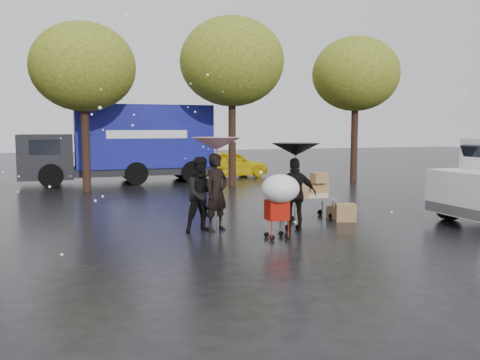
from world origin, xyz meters
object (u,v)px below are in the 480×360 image
object	(u,v)px
vendor_cart	(309,192)
shopping_cart	(280,192)
person_black	(295,194)
blue_truck	(125,144)
yellow_taxi	(229,164)
person_pink	(217,192)

from	to	relation	value
vendor_cart	shopping_cart	world-z (taller)	shopping_cart
person_black	blue_truck	xyz separation A→B (m)	(-2.58, 12.47, 0.88)
vendor_cart	shopping_cart	xyz separation A→B (m)	(-1.86, -2.22, 0.34)
yellow_taxi	vendor_cart	bearing A→B (deg)	159.47
person_pink	shopping_cart	world-z (taller)	person_pink
yellow_taxi	shopping_cart	bearing A→B (deg)	153.14
person_pink	vendor_cart	size ratio (longest dim) A/B	1.23
vendor_cart	yellow_taxi	world-z (taller)	yellow_taxi
vendor_cart	blue_truck	size ratio (longest dim) A/B	0.18
person_black	shopping_cart	size ratio (longest dim) A/B	1.20
person_pink	yellow_taxi	size ratio (longest dim) A/B	0.46
person_black	yellow_taxi	world-z (taller)	person_black
person_pink	person_black	xyz separation A→B (m)	(1.77, -0.66, -0.05)
person_pink	shopping_cart	xyz separation A→B (m)	(1.01, -1.49, 0.13)
shopping_cart	yellow_taxi	xyz separation A→B (m)	(3.32, 13.86, -0.38)
blue_truck	yellow_taxi	xyz separation A→B (m)	(5.14, 0.56, -1.07)
blue_truck	person_black	bearing A→B (deg)	-78.29
shopping_cart	person_pink	bearing A→B (deg)	124.07
person_black	yellow_taxi	xyz separation A→B (m)	(2.55, 13.03, -0.19)
blue_truck	yellow_taxi	size ratio (longest dim) A/B	2.06
person_pink	vendor_cart	distance (m)	2.97
shopping_cart	yellow_taxi	world-z (taller)	shopping_cart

